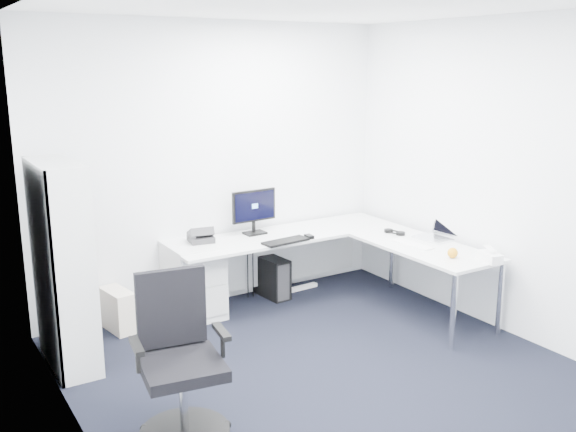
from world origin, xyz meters
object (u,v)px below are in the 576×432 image
bookshelf (63,266)px  monitor (254,212)px  l_desk (304,276)px  task_chair (182,362)px  laptop (433,227)px

bookshelf → monitor: (1.90, 0.42, 0.11)m
l_desk → task_chair: bearing=-142.3°
l_desk → laptop: bearing=-28.8°
bookshelf → monitor: bearing=12.5°
monitor → laptop: (1.33, -1.06, -0.10)m
bookshelf → laptop: (3.24, -0.64, 0.00)m
monitor → laptop: monitor is taller
l_desk → bookshelf: (-2.17, 0.05, 0.46)m
task_chair → laptop: size_ratio=3.07×
laptop → bookshelf: bearing=164.5°
l_desk → monitor: bearing=119.9°
laptop → task_chair: bearing=-168.4°
bookshelf → monitor: 1.95m
l_desk → monitor: (-0.27, 0.47, 0.57)m
task_chair → laptop: 3.02m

